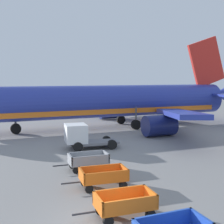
{
  "coord_description": "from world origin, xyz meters",
  "views": [
    {
      "loc": [
        -0.65,
        -11.66,
        6.0
      ],
      "look_at": [
        1.19,
        15.84,
        2.8
      ],
      "focal_mm": 48.79,
      "sensor_mm": 36.0,
      "label": 1
    }
  ],
  "objects_px": {
    "baggage_cart_third_in_row": "(125,204)",
    "baggage_cart_far_end": "(88,161)",
    "baggage_cart_fourth_in_row": "(103,177)",
    "airplane": "(117,102)",
    "service_truck_beside_carts": "(82,136)"
  },
  "relations": [
    {
      "from": "baggage_cart_third_in_row",
      "to": "baggage_cart_far_end",
      "type": "bearing_deg",
      "value": 103.4
    },
    {
      "from": "baggage_cart_fourth_in_row",
      "to": "baggage_cart_far_end",
      "type": "relative_size",
      "value": 1.0
    },
    {
      "from": "baggage_cart_far_end",
      "to": "airplane",
      "type": "bearing_deg",
      "value": 78.95
    },
    {
      "from": "baggage_cart_third_in_row",
      "to": "service_truck_beside_carts",
      "type": "relative_size",
      "value": 0.77
    },
    {
      "from": "baggage_cart_third_in_row",
      "to": "baggage_cart_fourth_in_row",
      "type": "relative_size",
      "value": 1.0
    },
    {
      "from": "baggage_cart_far_end",
      "to": "service_truck_beside_carts",
      "type": "xyz_separation_m",
      "value": [
        -0.59,
        5.75,
        0.5
      ]
    },
    {
      "from": "baggage_cart_third_in_row",
      "to": "baggage_cart_far_end",
      "type": "relative_size",
      "value": 1.0
    },
    {
      "from": "airplane",
      "to": "service_truck_beside_carts",
      "type": "bearing_deg",
      "value": -109.54
    },
    {
      "from": "service_truck_beside_carts",
      "to": "airplane",
      "type": "bearing_deg",
      "value": 70.46
    },
    {
      "from": "baggage_cart_fourth_in_row",
      "to": "service_truck_beside_carts",
      "type": "distance_m",
      "value": 9.16
    },
    {
      "from": "baggage_cart_far_end",
      "to": "baggage_cart_fourth_in_row",
      "type": "bearing_deg",
      "value": -75.42
    },
    {
      "from": "airplane",
      "to": "baggage_cart_third_in_row",
      "type": "height_order",
      "value": "airplane"
    },
    {
      "from": "service_truck_beside_carts",
      "to": "baggage_cart_far_end",
      "type": "bearing_deg",
      "value": -84.12
    },
    {
      "from": "airplane",
      "to": "baggage_cart_fourth_in_row",
      "type": "relative_size",
      "value": 10.16
    },
    {
      "from": "baggage_cart_far_end",
      "to": "service_truck_beside_carts",
      "type": "height_order",
      "value": "service_truck_beside_carts"
    }
  ]
}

